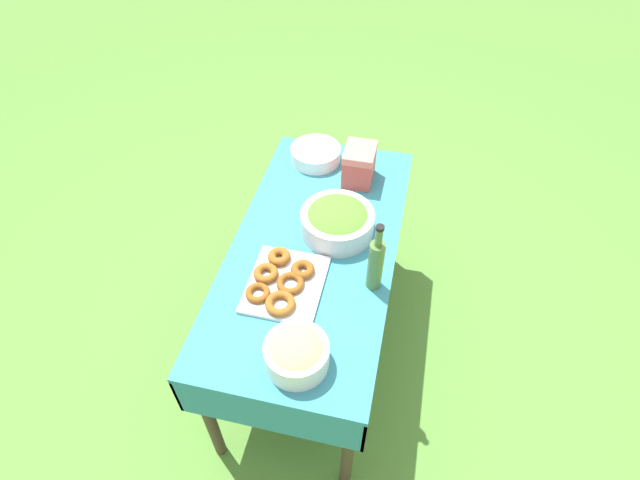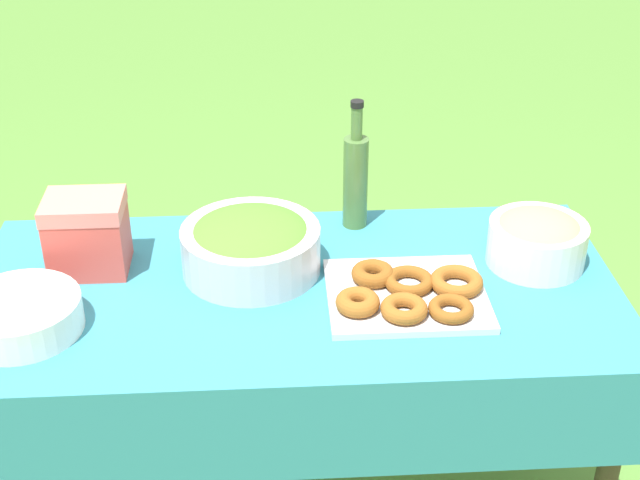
{
  "view_description": "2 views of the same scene",
  "coord_description": "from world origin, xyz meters",
  "px_view_note": "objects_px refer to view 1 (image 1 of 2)",
  "views": [
    {
      "loc": [
        1.41,
        0.35,
        2.34
      ],
      "look_at": [
        0.06,
        0.04,
        0.86
      ],
      "focal_mm": 28.0,
      "sensor_mm": 36.0,
      "label": 1
    },
    {
      "loc": [
        -0.05,
        -1.68,
        1.86
      ],
      "look_at": [
        0.06,
        0.07,
        0.84
      ],
      "focal_mm": 50.0,
      "sensor_mm": 36.0,
      "label": 2
    }
  ],
  "objects_px": {
    "pasta_bowl": "(297,353)",
    "donut_platter": "(283,282)",
    "olive_oil_bottle": "(376,263)",
    "cooler_box": "(359,165)",
    "plate_stack": "(316,154)",
    "salad_bowl": "(337,221)"
  },
  "relations": [
    {
      "from": "plate_stack",
      "to": "salad_bowl",
      "type": "bearing_deg",
      "value": 23.65
    },
    {
      "from": "pasta_bowl",
      "to": "cooler_box",
      "type": "distance_m",
      "value": 1.04
    },
    {
      "from": "donut_platter",
      "to": "cooler_box",
      "type": "height_order",
      "value": "cooler_box"
    },
    {
      "from": "donut_platter",
      "to": "cooler_box",
      "type": "xyz_separation_m",
      "value": [
        -0.71,
        0.18,
        0.07
      ]
    },
    {
      "from": "donut_platter",
      "to": "cooler_box",
      "type": "distance_m",
      "value": 0.74
    },
    {
      "from": "pasta_bowl",
      "to": "cooler_box",
      "type": "xyz_separation_m",
      "value": [
        -1.04,
        0.04,
        0.03
      ]
    },
    {
      "from": "pasta_bowl",
      "to": "cooler_box",
      "type": "relative_size",
      "value": 1.26
    },
    {
      "from": "pasta_bowl",
      "to": "donut_platter",
      "type": "relative_size",
      "value": 0.62
    },
    {
      "from": "pasta_bowl",
      "to": "cooler_box",
      "type": "bearing_deg",
      "value": 177.91
    },
    {
      "from": "salad_bowl",
      "to": "plate_stack",
      "type": "distance_m",
      "value": 0.52
    },
    {
      "from": "plate_stack",
      "to": "pasta_bowl",
      "type": "bearing_deg",
      "value": 9.98
    },
    {
      "from": "plate_stack",
      "to": "olive_oil_bottle",
      "type": "bearing_deg",
      "value": 29.1
    },
    {
      "from": "donut_platter",
      "to": "cooler_box",
      "type": "bearing_deg",
      "value": 165.81
    },
    {
      "from": "plate_stack",
      "to": "olive_oil_bottle",
      "type": "distance_m",
      "value": 0.85
    },
    {
      "from": "pasta_bowl",
      "to": "olive_oil_bottle",
      "type": "distance_m",
      "value": 0.46
    },
    {
      "from": "olive_oil_bottle",
      "to": "cooler_box",
      "type": "distance_m",
      "value": 0.65
    },
    {
      "from": "plate_stack",
      "to": "olive_oil_bottle",
      "type": "height_order",
      "value": "olive_oil_bottle"
    },
    {
      "from": "salad_bowl",
      "to": "donut_platter",
      "type": "distance_m",
      "value": 0.38
    },
    {
      "from": "donut_platter",
      "to": "plate_stack",
      "type": "relative_size",
      "value": 1.45
    },
    {
      "from": "plate_stack",
      "to": "olive_oil_bottle",
      "type": "xyz_separation_m",
      "value": [
        0.73,
        0.41,
        0.09
      ]
    },
    {
      "from": "pasta_bowl",
      "to": "donut_platter",
      "type": "height_order",
      "value": "pasta_bowl"
    },
    {
      "from": "olive_oil_bottle",
      "to": "cooler_box",
      "type": "bearing_deg",
      "value": -164.85
    }
  ]
}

